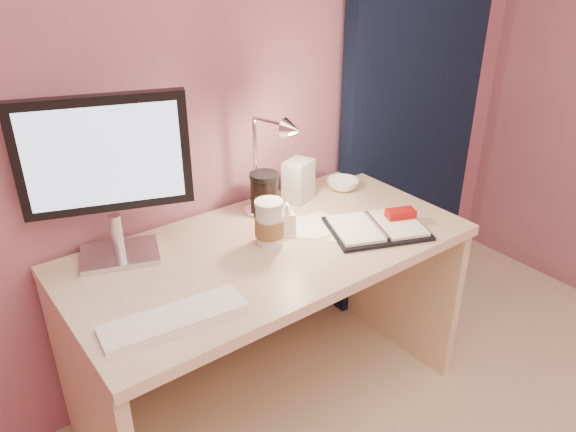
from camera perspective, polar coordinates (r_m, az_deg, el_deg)
room at (r=2.62m, az=11.58°, el=14.09°), size 3.50×3.50×3.50m
desk at (r=2.12m, az=-2.96°, el=-7.43°), size 1.40×0.70×0.73m
monitor at (r=1.82m, az=-17.97°, el=4.92°), size 0.50×0.26×0.55m
keyboard at (r=1.62m, az=-11.52°, el=-10.09°), size 0.42×0.17×0.02m
planner at (r=2.06m, az=9.20°, el=-1.04°), size 0.41×0.36×0.05m
paper_a at (r=2.03m, az=6.59°, el=-1.70°), size 0.22×0.22×0.00m
paper_b at (r=2.07m, az=3.08°, el=-0.88°), size 0.17×0.17×0.00m
paper_c at (r=2.06m, az=0.64°, el=-1.07°), size 0.24×0.24×0.00m
coffee_cup at (r=1.92m, az=-1.92°, el=-0.80°), size 0.10×0.10×0.16m
bowl at (r=2.36m, az=5.58°, el=3.22°), size 0.14×0.14×0.04m
lotion_bottle at (r=1.99m, az=-0.08°, el=-0.20°), size 0.07×0.07×0.12m
dark_jar at (r=2.12m, az=-2.42°, el=2.05°), size 0.10×0.10×0.15m
product_box at (r=2.23m, az=1.06°, el=3.58°), size 0.14×0.12×0.17m
desk_lamp at (r=1.98m, az=-2.56°, el=5.65°), size 0.14×0.25×0.40m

